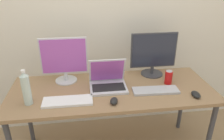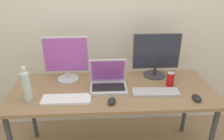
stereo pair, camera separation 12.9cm
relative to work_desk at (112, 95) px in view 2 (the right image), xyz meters
The scene contains 11 objects.
wall_back 0.86m from the work_desk, 90.00° to the left, with size 7.00×0.08×2.60m, color silver.
work_desk is the anchor object (origin of this frame).
monitor_left 0.53m from the work_desk, 153.17° to the left, with size 0.41×0.20×0.42m.
monitor_center 0.57m from the work_desk, 28.61° to the left, with size 0.44×0.21×0.42m.
laptop_silver 0.13m from the work_desk, 128.10° to the left, with size 0.32×0.26×0.26m.
keyboard_main 0.38m from the work_desk, 14.98° to the right, with size 0.39×0.13×0.02m, color #B2B2B7.
keyboard_aux 0.41m from the work_desk, 156.02° to the right, with size 0.39×0.14×0.02m, color white.
mouse_by_keyboard 0.70m from the work_desk, 18.05° to the right, with size 0.07×0.11×0.04m, color black.
mouse_by_laptop 0.24m from the work_desk, 93.84° to the right, with size 0.06×0.09×0.04m, color black.
water_bottle 0.71m from the work_desk, 167.78° to the right, with size 0.06×0.06×0.29m.
soda_can_near_keyboard 0.54m from the work_desk, ahead, with size 0.07×0.07×0.13m.
Camera 2 is at (-0.10, -1.66, 1.69)m, focal length 35.00 mm.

